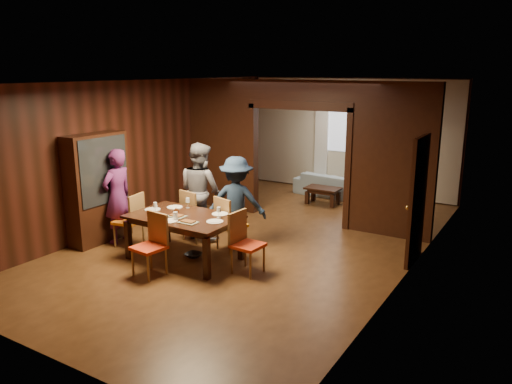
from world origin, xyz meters
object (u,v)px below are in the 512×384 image
Objects in this scene: chair_far_l at (197,215)px; chair_near at (149,246)px; person_grey at (201,191)px; sofa at (333,185)px; chair_far_r at (232,223)px; chair_right at (248,243)px; coffee_table at (323,196)px; hutch at (98,188)px; person_navy at (237,202)px; person_purple at (118,196)px; chair_left at (128,220)px; dining_table at (185,237)px.

chair_far_l is 1.00× the size of chair_near.
person_grey reaches higher than sofa.
chair_far_r is (0.84, -0.09, 0.00)m from chair_far_l.
person_grey is 1.96m from chair_right.
chair_right is at bearing 164.91° from chair_far_l.
hutch reaches higher than coffee_table.
person_grey is at bearing 36.99° from hutch.
coffee_table is 5.21m from hutch.
person_navy is 1.68× the size of chair_right.
person_navy is at bearing 95.14° from sofa.
chair_right is 1.00× the size of chair_near.
chair_far_l is at bearing 32.52° from hutch.
chair_right is 1.00× the size of chair_far_l.
hutch is at bearing -67.25° from person_purple.
coffee_table is at bearing 148.07° from chair_left.
chair_far_l and chair_near have the same top height.
person_purple reaches higher than chair_left.
hutch is (-0.63, -0.09, 0.52)m from chair_left.
chair_right is 1.07m from chair_far_r.
person_grey is at bearing 1.36° from chair_far_r.
sofa is at bearing 84.96° from dining_table.
hutch is (-1.92, -0.09, 0.62)m from dining_table.
person_purple is 4.91m from coffee_table.
chair_far_r is (-0.12, -3.64, 0.28)m from coffee_table.
person_purple is 0.97× the size of dining_table.
person_grey reaches higher than dining_table.
dining_table is 0.97m from chair_far_l.
person_purple reaches higher than sofa.
person_purple reaches higher than person_navy.
chair_far_r is (0.86, -0.24, -0.42)m from person_grey.
person_purple is 1.50m from person_grey.
hutch reaches higher than dining_table.
chair_right is 0.48× the size of hutch.
dining_table is 1.29m from chair_left.
person_purple is 1.79× the size of chair_far_l.
coffee_table is 0.82× the size of chair_far_l.
person_navy is 2.04× the size of coffee_table.
chair_far_l is at bearing 126.00° from person_purple.
chair_near is at bearing 55.69° from person_navy.
chair_left is at bearing -112.49° from coffee_table.
person_purple reaches higher than chair_near.
sofa is at bearing 95.49° from coffee_table.
hutch is at bearing -118.64° from coffee_table.
dining_table is at bearing 128.21° from person_grey.
hutch reaches higher than chair_near.
person_navy is 1.16m from dining_table.
sofa is 2.00× the size of chair_far_l.
person_navy reaches higher than dining_table.
person_purple is 1.06× the size of person_navy.
sofa is (2.04, 5.21, -0.58)m from person_purple.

